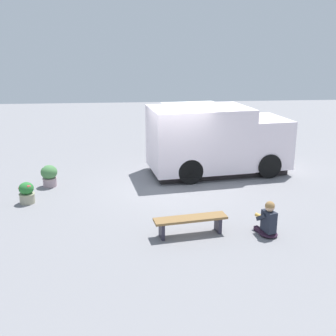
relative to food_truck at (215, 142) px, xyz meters
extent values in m
plane|color=gray|center=(-1.19, 1.59, -1.14)|extent=(40.00, 40.00, 0.00)
cube|color=white|center=(-0.09, 0.61, 0.17)|extent=(2.69, 3.67, 2.15)
cube|color=white|center=(0.25, -1.79, -0.06)|extent=(2.33, 1.74, 1.69)
cube|color=black|center=(0.35, -2.50, 0.24)|extent=(1.78, 0.28, 0.64)
cube|color=black|center=(1.03, 0.76, 0.29)|extent=(0.28, 1.85, 0.75)
cube|color=white|center=(1.31, 0.80, 1.20)|extent=(0.88, 2.10, 0.03)
cube|color=black|center=(0.01, -0.11, -1.03)|extent=(2.41, 4.81, 0.23)
cylinder|color=black|center=(-0.78, -1.74, -0.72)|extent=(0.34, 0.87, 0.85)
cylinder|color=black|center=(1.22, -1.46, -0.72)|extent=(0.34, 0.87, 0.85)
cylinder|color=black|center=(-1.17, 1.07, -0.72)|extent=(0.34, 0.87, 0.85)
cylinder|color=black|center=(0.82, 1.35, -0.72)|extent=(0.34, 0.87, 0.85)
ellipsoid|color=#2A1829|center=(-5.20, -0.27, -1.09)|extent=(0.63, 0.58, 0.10)
cube|color=#2A1829|center=(-4.98, -0.31, -1.08)|extent=(0.38, 0.22, 0.11)
cube|color=#2A1829|center=(-5.04, -0.12, -1.08)|extent=(0.38, 0.22, 0.11)
cube|color=#222734|center=(-5.20, -0.27, -0.77)|extent=(0.42, 0.32, 0.53)
sphere|color=tan|center=(-5.20, -0.27, -0.40)|extent=(0.23, 0.23, 0.23)
sphere|color=olive|center=(-5.20, -0.27, -0.37)|extent=(0.23, 0.23, 0.23)
cube|color=#222734|center=(-5.03, -0.34, -0.70)|extent=(0.36, 0.19, 0.28)
cube|color=#222734|center=(-5.10, -0.12, -0.70)|extent=(0.36, 0.19, 0.28)
cylinder|color=gold|center=(-4.90, -0.18, -0.78)|extent=(0.37, 0.25, 0.10)
cube|color=#59973A|center=(-4.90, -0.18, -0.76)|extent=(0.30, 0.18, 0.02)
cylinder|color=#9B987F|center=(-2.46, 6.06, -0.99)|extent=(0.43, 0.43, 0.30)
torus|color=tan|center=(-2.46, 6.06, -0.86)|extent=(0.45, 0.45, 0.04)
ellipsoid|color=#2A7632|center=(-2.46, 6.06, -0.69)|extent=(0.43, 0.43, 0.36)
sphere|color=red|center=(-2.51, 6.23, -0.66)|extent=(0.08, 0.08, 0.08)
sphere|color=#ED3B4B|center=(-2.55, 5.94, -0.60)|extent=(0.07, 0.07, 0.07)
sphere|color=#D83A3B|center=(-2.58, 5.97, -0.60)|extent=(0.08, 0.08, 0.08)
cylinder|color=#A28A91|center=(-1.00, 5.66, -1.00)|extent=(0.43, 0.43, 0.29)
torus|color=#A88F8F|center=(-1.00, 5.66, -0.87)|extent=(0.46, 0.46, 0.04)
ellipsoid|color=#487D47|center=(-1.00, 5.66, -0.66)|extent=(0.53, 0.53, 0.45)
sphere|color=white|center=(-0.87, 5.76, -0.52)|extent=(0.07, 0.07, 0.07)
sphere|color=white|center=(-1.01, 5.83, -0.52)|extent=(0.09, 0.09, 0.09)
sphere|color=white|center=(-0.89, 5.78, -0.52)|extent=(0.06, 0.06, 0.06)
sphere|color=white|center=(-1.17, 5.59, -0.54)|extent=(0.06, 0.06, 0.06)
sphere|color=white|center=(-0.88, 5.54, -0.53)|extent=(0.07, 0.07, 0.07)
cube|color=olive|center=(-4.98, 1.61, -0.72)|extent=(0.68, 1.84, 0.06)
cube|color=#2C2937|center=(-5.10, 2.32, -0.94)|extent=(0.35, 0.13, 0.40)
cube|color=#2C2937|center=(-4.87, 0.90, -0.94)|extent=(0.35, 0.13, 0.40)
cylinder|color=#584B5B|center=(3.35, -2.35, -0.70)|extent=(0.52, 0.52, 0.89)
ellipsoid|color=#5B4E54|center=(3.35, -2.35, -0.21)|extent=(0.53, 0.53, 0.11)
camera|label=1|loc=(-14.19, 3.01, 3.36)|focal=44.53mm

